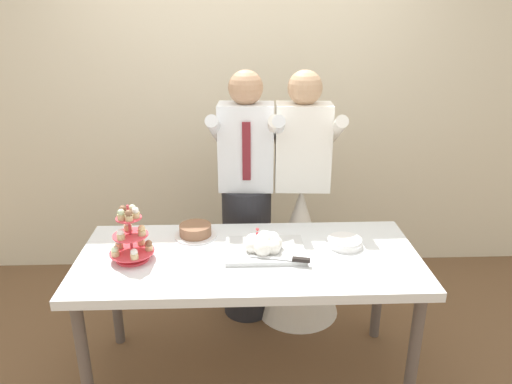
{
  "coord_description": "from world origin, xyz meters",
  "views": [
    {
      "loc": [
        -0.05,
        -2.28,
        2.0
      ],
      "look_at": [
        0.04,
        0.15,
        1.07
      ],
      "focal_mm": 34.11,
      "sensor_mm": 36.0,
      "label": 1
    }
  ],
  "objects_px": {
    "plate_stack": "(345,243)",
    "person_groom": "(246,213)",
    "dessert_table": "(249,267)",
    "cupcake_stand": "(131,238)",
    "round_cake": "(195,231)",
    "person_bride": "(300,235)",
    "main_cake_tray": "(265,246)"
  },
  "relations": [
    {
      "from": "plate_stack",
      "to": "person_groom",
      "type": "distance_m",
      "value": 0.77
    },
    {
      "from": "dessert_table",
      "to": "cupcake_stand",
      "type": "height_order",
      "value": "cupcake_stand"
    },
    {
      "from": "round_cake",
      "to": "person_groom",
      "type": "bearing_deg",
      "value": 53.13
    },
    {
      "from": "dessert_table",
      "to": "person_groom",
      "type": "relative_size",
      "value": 1.08
    },
    {
      "from": "person_groom",
      "to": "person_bride",
      "type": "xyz_separation_m",
      "value": [
        0.35,
        -0.02,
        -0.16
      ]
    },
    {
      "from": "round_cake",
      "to": "person_bride",
      "type": "distance_m",
      "value": 0.79
    },
    {
      "from": "cupcake_stand",
      "to": "round_cake",
      "type": "relative_size",
      "value": 1.27
    },
    {
      "from": "cupcake_stand",
      "to": "main_cake_tray",
      "type": "bearing_deg",
      "value": 3.87
    },
    {
      "from": "plate_stack",
      "to": "round_cake",
      "type": "relative_size",
      "value": 0.8
    },
    {
      "from": "person_bride",
      "to": "dessert_table",
      "type": "bearing_deg",
      "value": -119.64
    },
    {
      "from": "cupcake_stand",
      "to": "person_groom",
      "type": "relative_size",
      "value": 0.18
    },
    {
      "from": "dessert_table",
      "to": "person_bride",
      "type": "relative_size",
      "value": 1.08
    },
    {
      "from": "round_cake",
      "to": "person_bride",
      "type": "xyz_separation_m",
      "value": [
        0.65,
        0.38,
        -0.22
      ]
    },
    {
      "from": "plate_stack",
      "to": "person_bride",
      "type": "bearing_deg",
      "value": 108.25
    },
    {
      "from": "cupcake_stand",
      "to": "person_bride",
      "type": "relative_size",
      "value": 0.18
    },
    {
      "from": "plate_stack",
      "to": "person_groom",
      "type": "height_order",
      "value": "person_groom"
    },
    {
      "from": "person_groom",
      "to": "main_cake_tray",
      "type": "bearing_deg",
      "value": -82.04
    },
    {
      "from": "round_cake",
      "to": "person_groom",
      "type": "relative_size",
      "value": 0.14
    },
    {
      "from": "dessert_table",
      "to": "person_bride",
      "type": "distance_m",
      "value": 0.72
    },
    {
      "from": "person_groom",
      "to": "person_bride",
      "type": "height_order",
      "value": "same"
    },
    {
      "from": "round_cake",
      "to": "cupcake_stand",
      "type": "bearing_deg",
      "value": -139.51
    },
    {
      "from": "cupcake_stand",
      "to": "plate_stack",
      "type": "relative_size",
      "value": 1.59
    },
    {
      "from": "plate_stack",
      "to": "person_bride",
      "type": "xyz_separation_m",
      "value": [
        -0.18,
        0.54,
        -0.21
      ]
    },
    {
      "from": "round_cake",
      "to": "person_bride",
      "type": "relative_size",
      "value": 0.14
    },
    {
      "from": "dessert_table",
      "to": "cupcake_stand",
      "type": "distance_m",
      "value": 0.64
    },
    {
      "from": "main_cake_tray",
      "to": "person_bride",
      "type": "distance_m",
      "value": 0.69
    },
    {
      "from": "cupcake_stand",
      "to": "person_bride",
      "type": "height_order",
      "value": "person_bride"
    },
    {
      "from": "dessert_table",
      "to": "person_bride",
      "type": "xyz_separation_m",
      "value": [
        0.35,
        0.62,
        -0.12
      ]
    },
    {
      "from": "plate_stack",
      "to": "person_groom",
      "type": "xyz_separation_m",
      "value": [
        -0.53,
        0.55,
        -0.05
      ]
    },
    {
      "from": "plate_stack",
      "to": "person_bride",
      "type": "height_order",
      "value": "person_bride"
    },
    {
      "from": "dessert_table",
      "to": "main_cake_tray",
      "type": "distance_m",
      "value": 0.14
    },
    {
      "from": "cupcake_stand",
      "to": "plate_stack",
      "type": "xyz_separation_m",
      "value": [
        1.13,
        0.11,
        -0.1
      ]
    }
  ]
}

